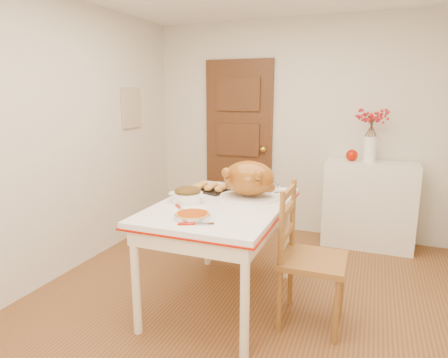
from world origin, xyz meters
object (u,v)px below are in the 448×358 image
at_px(sideboard, 369,205).
at_px(turkey_platter, 249,180).
at_px(kitchen_table, 222,253).
at_px(pumpkin_pie, 192,215).
at_px(chair_oak, 313,257).

bearing_deg(sideboard, turkey_platter, -121.05).
distance_m(kitchen_table, pumpkin_pie, 0.61).
distance_m(sideboard, chair_oak, 1.77).
xyz_separation_m(sideboard, pumpkin_pie, (-1.10, -2.12, 0.38)).
xyz_separation_m(turkey_platter, pumpkin_pie, (-0.20, -0.62, -0.13)).
bearing_deg(chair_oak, kitchen_table, 86.62).
height_order(sideboard, chair_oak, chair_oak).
bearing_deg(turkey_platter, kitchen_table, -139.47).
bearing_deg(pumpkin_pie, sideboard, 62.46).
xyz_separation_m(sideboard, kitchen_table, (-1.06, -1.70, -0.06)).
relative_size(chair_oak, pumpkin_pie, 4.19).
height_order(turkey_platter, pumpkin_pie, turkey_platter).
height_order(sideboard, pumpkin_pie, sideboard).
xyz_separation_m(kitchen_table, turkey_platter, (0.16, 0.20, 0.57)).
xyz_separation_m(sideboard, chair_oak, (-0.34, -1.74, 0.04)).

